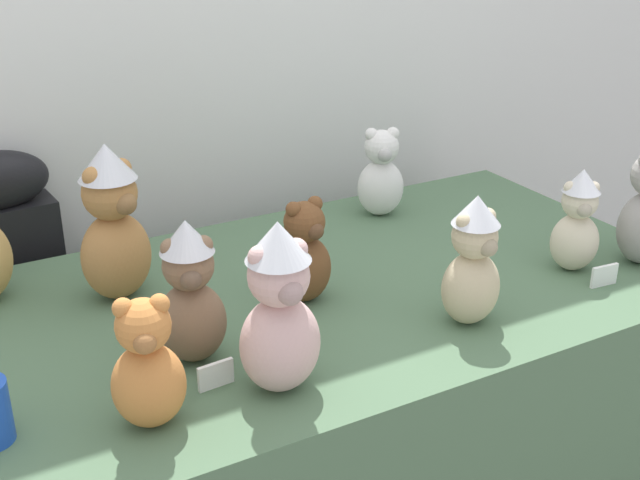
{
  "coord_description": "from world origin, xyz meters",
  "views": [
    {
      "loc": [
        -0.8,
        -1.19,
        1.6
      ],
      "look_at": [
        0.0,
        0.25,
        0.87
      ],
      "focal_mm": 46.03,
      "sensor_mm": 36.0,
      "label": 1
    }
  ],
  "objects_px": {
    "teddy_bear_chestnut": "(305,254)",
    "teddy_bear_ginger": "(147,367)",
    "instrument_case": "(17,331)",
    "teddy_bear_cream": "(577,222)",
    "display_table": "(320,425)",
    "teddy_bear_blush": "(280,310)",
    "teddy_bear_snow": "(381,175)",
    "teddy_bear_sand": "(473,262)",
    "teddy_bear_mocha": "(190,294)",
    "teddy_bear_caramel": "(113,225)"
  },
  "relations": [
    {
      "from": "instrument_case",
      "to": "teddy_bear_snow",
      "type": "relative_size",
      "value": 4.06
    },
    {
      "from": "instrument_case",
      "to": "teddy_bear_mocha",
      "type": "relative_size",
      "value": 3.46
    },
    {
      "from": "teddy_bear_cream",
      "to": "teddy_bear_ginger",
      "type": "xyz_separation_m",
      "value": [
        -1.06,
        -0.1,
        -0.01
      ]
    },
    {
      "from": "teddy_bear_mocha",
      "to": "teddy_bear_ginger",
      "type": "bearing_deg",
      "value": -116.0
    },
    {
      "from": "teddy_bear_snow",
      "to": "teddy_bear_caramel",
      "type": "distance_m",
      "value": 0.78
    },
    {
      "from": "teddy_bear_cream",
      "to": "teddy_bear_mocha",
      "type": "bearing_deg",
      "value": -155.17
    },
    {
      "from": "teddy_bear_cream",
      "to": "teddy_bear_chestnut",
      "type": "xyz_separation_m",
      "value": [
        -0.63,
        0.17,
        -0.01
      ]
    },
    {
      "from": "display_table",
      "to": "teddy_bear_blush",
      "type": "xyz_separation_m",
      "value": [
        -0.25,
        -0.31,
        0.54
      ]
    },
    {
      "from": "teddy_bear_cream",
      "to": "teddy_bear_ginger",
      "type": "relative_size",
      "value": 1.02
    },
    {
      "from": "teddy_bear_sand",
      "to": "display_table",
      "type": "bearing_deg",
      "value": 123.21
    },
    {
      "from": "teddy_bear_cream",
      "to": "teddy_bear_caramel",
      "type": "relative_size",
      "value": 0.71
    },
    {
      "from": "teddy_bear_blush",
      "to": "teddy_bear_snow",
      "type": "distance_m",
      "value": 0.87
    },
    {
      "from": "teddy_bear_snow",
      "to": "teddy_bear_caramel",
      "type": "bearing_deg",
      "value": -149.23
    },
    {
      "from": "display_table",
      "to": "teddy_bear_chestnut",
      "type": "relative_size",
      "value": 7.28
    },
    {
      "from": "teddy_bear_blush",
      "to": "teddy_bear_sand",
      "type": "relative_size",
      "value": 1.16
    },
    {
      "from": "teddy_bear_chestnut",
      "to": "teddy_bear_ginger",
      "type": "height_order",
      "value": "teddy_bear_ginger"
    },
    {
      "from": "display_table",
      "to": "teddy_bear_cream",
      "type": "distance_m",
      "value": 0.78
    },
    {
      "from": "instrument_case",
      "to": "teddy_bear_snow",
      "type": "height_order",
      "value": "instrument_case"
    },
    {
      "from": "teddy_bear_caramel",
      "to": "teddy_bear_ginger",
      "type": "relative_size",
      "value": 1.44
    },
    {
      "from": "teddy_bear_snow",
      "to": "teddy_bear_mocha",
      "type": "xyz_separation_m",
      "value": [
        -0.72,
        -0.45,
        0.03
      ]
    },
    {
      "from": "teddy_bear_caramel",
      "to": "teddy_bear_mocha",
      "type": "bearing_deg",
      "value": -103.31
    },
    {
      "from": "instrument_case",
      "to": "teddy_bear_blush",
      "type": "bearing_deg",
      "value": -74.08
    },
    {
      "from": "instrument_case",
      "to": "teddy_bear_chestnut",
      "type": "relative_size",
      "value": 4.24
    },
    {
      "from": "teddy_bear_snow",
      "to": "teddy_bear_mocha",
      "type": "bearing_deg",
      "value": -126.4
    },
    {
      "from": "teddy_bear_blush",
      "to": "teddy_bear_cream",
      "type": "distance_m",
      "value": 0.83
    },
    {
      "from": "teddy_bear_sand",
      "to": "teddy_bear_ginger",
      "type": "height_order",
      "value": "teddy_bear_sand"
    },
    {
      "from": "display_table",
      "to": "teddy_bear_mocha",
      "type": "distance_m",
      "value": 0.64
    },
    {
      "from": "teddy_bear_caramel",
      "to": "display_table",
      "type": "bearing_deg",
      "value": -46.33
    },
    {
      "from": "teddy_bear_chestnut",
      "to": "teddy_bear_caramel",
      "type": "bearing_deg",
      "value": 140.76
    },
    {
      "from": "teddy_bear_sand",
      "to": "teddy_bear_ginger",
      "type": "relative_size",
      "value": 1.16
    },
    {
      "from": "teddy_bear_cream",
      "to": "teddy_bear_mocha",
      "type": "xyz_separation_m",
      "value": [
        -0.93,
        0.06,
        0.02
      ]
    },
    {
      "from": "teddy_bear_snow",
      "to": "teddy_bear_sand",
      "type": "distance_m",
      "value": 0.62
    },
    {
      "from": "teddy_bear_blush",
      "to": "teddy_bear_caramel",
      "type": "xyz_separation_m",
      "value": [
        -0.15,
        0.49,
        0.01
      ]
    },
    {
      "from": "teddy_bear_mocha",
      "to": "teddy_bear_caramel",
      "type": "distance_m",
      "value": 0.33
    },
    {
      "from": "teddy_bear_caramel",
      "to": "teddy_bear_chestnut",
      "type": "bearing_deg",
      "value": -53.32
    },
    {
      "from": "instrument_case",
      "to": "teddy_bear_cream",
      "type": "bearing_deg",
      "value": -38.86
    },
    {
      "from": "display_table",
      "to": "teddy_bear_mocha",
      "type": "height_order",
      "value": "teddy_bear_mocha"
    },
    {
      "from": "instrument_case",
      "to": "teddy_bear_caramel",
      "type": "bearing_deg",
      "value": -70.23
    },
    {
      "from": "instrument_case",
      "to": "teddy_bear_mocha",
      "type": "xyz_separation_m",
      "value": [
        0.23,
        -0.74,
        0.39
      ]
    },
    {
      "from": "teddy_bear_snow",
      "to": "teddy_bear_mocha",
      "type": "height_order",
      "value": "teddy_bear_mocha"
    },
    {
      "from": "display_table",
      "to": "teddy_bear_ginger",
      "type": "height_order",
      "value": "teddy_bear_ginger"
    },
    {
      "from": "teddy_bear_mocha",
      "to": "instrument_case",
      "type": "bearing_deg",
      "value": 122.47
    },
    {
      "from": "instrument_case",
      "to": "teddy_bear_ginger",
      "type": "relative_size",
      "value": 4.12
    },
    {
      "from": "teddy_bear_blush",
      "to": "teddy_bear_snow",
      "type": "height_order",
      "value": "teddy_bear_blush"
    },
    {
      "from": "teddy_bear_blush",
      "to": "teddy_bear_mocha",
      "type": "relative_size",
      "value": 1.13
    },
    {
      "from": "teddy_bear_chestnut",
      "to": "teddy_bear_mocha",
      "type": "bearing_deg",
      "value": -167.52
    },
    {
      "from": "teddy_bear_ginger",
      "to": "teddy_bear_chestnut",
      "type": "bearing_deg",
      "value": 46.41
    },
    {
      "from": "instrument_case",
      "to": "teddy_bear_snow",
      "type": "distance_m",
      "value": 1.06
    },
    {
      "from": "teddy_bear_caramel",
      "to": "teddy_bear_blush",
      "type": "bearing_deg",
      "value": -94.83
    },
    {
      "from": "teddy_bear_mocha",
      "to": "teddy_bear_snow",
      "type": "bearing_deg",
      "value": 47.16
    }
  ]
}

